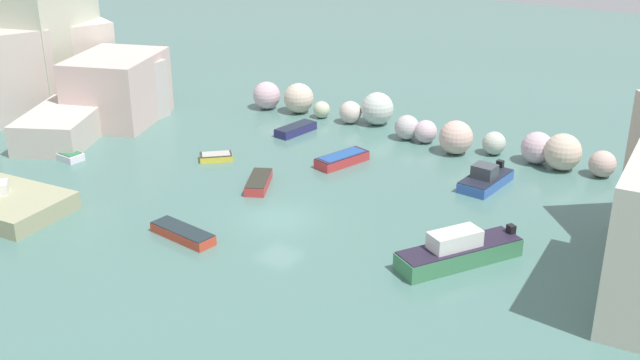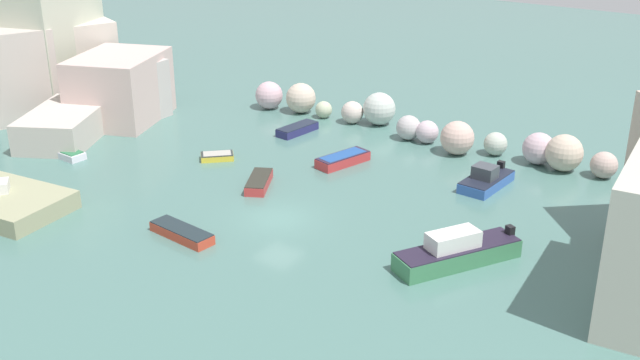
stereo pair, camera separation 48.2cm
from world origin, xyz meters
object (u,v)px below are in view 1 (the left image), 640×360
at_px(moored_boat_1, 67,155).
at_px(moored_boat_2, 458,251).
at_px(moored_boat_6, 183,233).
at_px(moored_boat_8, 259,182).
at_px(moored_boat_3, 486,179).
at_px(moored_boat_9, 296,129).
at_px(moored_boat_7, 342,159).
at_px(moored_boat_4, 216,157).

xyz_separation_m(moored_boat_1, moored_boat_2, (29.34, 1.44, 0.43)).
relative_size(moored_boat_1, moored_boat_6, 0.57).
bearing_deg(moored_boat_8, moored_boat_1, 76.06).
distance_m(moored_boat_1, moored_boat_2, 29.37).
bearing_deg(moored_boat_2, moored_boat_8, -68.81).
height_order(moored_boat_1, moored_boat_3, moored_boat_3).
xyz_separation_m(moored_boat_8, moored_boat_9, (-4.21, 9.95, -0.00)).
xyz_separation_m(moored_boat_3, moored_boat_9, (-16.34, 1.65, -0.20)).
bearing_deg(moored_boat_1, moored_boat_2, 5.77).
bearing_deg(moored_boat_3, moored_boat_7, -75.61).
xyz_separation_m(moored_boat_1, moored_boat_4, (8.82, 5.77, -0.02)).
bearing_deg(moored_boat_7, moored_boat_4, -46.53).
bearing_deg(moored_boat_8, moored_boat_2, -126.64).
bearing_deg(moored_boat_8, moored_boat_4, 40.67).
height_order(moored_boat_3, moored_boat_4, moored_boat_3).
bearing_deg(moored_boat_4, moored_boat_8, -65.53).
height_order(moored_boat_2, moored_boat_4, moored_boat_2).
height_order(moored_boat_1, moored_boat_9, moored_boat_9).
distance_m(moored_boat_3, moored_boat_8, 14.70).
height_order(moored_boat_6, moored_boat_7, moored_boat_7).
height_order(moored_boat_3, moored_boat_6, moored_boat_3).
xyz_separation_m(moored_boat_2, moored_boat_6, (-13.98, -5.96, -0.41)).
relative_size(moored_boat_6, moored_boat_9, 1.14).
xyz_separation_m(moored_boat_2, moored_boat_8, (-15.02, 2.21, -0.39)).
xyz_separation_m(moored_boat_3, moored_boat_7, (-9.83, -1.89, -0.14)).
bearing_deg(moored_boat_8, moored_boat_6, 158.97).
relative_size(moored_boat_4, moored_boat_9, 0.67).
relative_size(moored_boat_1, moored_boat_3, 0.54).
height_order(moored_boat_4, moored_boat_7, moored_boat_7).
bearing_deg(moored_boat_1, moored_boat_4, 36.17).
relative_size(moored_boat_2, moored_boat_3, 1.56).
distance_m(moored_boat_4, moored_boat_7, 8.91).
distance_m(moored_boat_1, moored_boat_9, 16.95).
xyz_separation_m(moored_boat_6, moored_boat_9, (-5.24, 18.12, 0.02)).
bearing_deg(moored_boat_6, moored_boat_3, -118.41).
bearing_deg(moored_boat_9, moored_boat_1, 149.69).
xyz_separation_m(moored_boat_1, moored_boat_3, (26.45, 11.96, 0.24)).
distance_m(moored_boat_2, moored_boat_3, 10.91).
xyz_separation_m(moored_boat_3, moored_boat_6, (-11.09, -16.47, -0.21)).
height_order(moored_boat_4, moored_boat_9, moored_boat_9).
relative_size(moored_boat_4, moored_boat_6, 0.59).
xyz_separation_m(moored_boat_3, moored_boat_4, (-17.63, -6.18, -0.26)).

